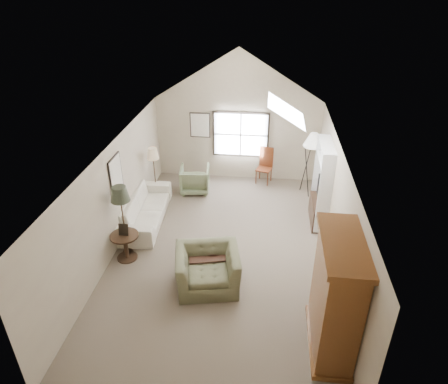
# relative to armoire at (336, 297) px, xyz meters

# --- Properties ---
(room_shell) EXTENTS (5.01, 8.01, 4.00)m
(room_shell) POSITION_rel_armoire_xyz_m (-2.18, 2.40, 2.11)
(room_shell) COLOR #6F5F4F
(room_shell) RESTS_ON ground
(window) EXTENTS (1.72, 0.08, 1.42)m
(window) POSITION_rel_armoire_xyz_m (-2.08, 6.36, 0.35)
(window) COLOR black
(window) RESTS_ON room_shell
(skylight) EXTENTS (0.80, 1.20, 0.52)m
(skylight) POSITION_rel_armoire_xyz_m (-0.88, 3.30, 2.12)
(skylight) COLOR white
(skylight) RESTS_ON room_shell
(wall_art) EXTENTS (1.97, 3.71, 0.88)m
(wall_art) POSITION_rel_armoire_xyz_m (-4.06, 4.34, 0.63)
(wall_art) COLOR black
(wall_art) RESTS_ON room_shell
(armoire) EXTENTS (0.60, 1.50, 2.20)m
(armoire) POSITION_rel_armoire_xyz_m (0.00, 0.00, 0.00)
(armoire) COLOR brown
(armoire) RESTS_ON ground
(tv_alcove) EXTENTS (0.32, 1.30, 2.10)m
(tv_alcove) POSITION_rel_armoire_xyz_m (0.16, 4.00, 0.05)
(tv_alcove) COLOR white
(tv_alcove) RESTS_ON ground
(media_console) EXTENTS (0.34, 1.18, 0.60)m
(media_console) POSITION_rel_armoire_xyz_m (0.14, 4.00, -0.80)
(media_console) COLOR #382316
(media_console) RESTS_ON ground
(tv_panel) EXTENTS (0.05, 0.90, 0.55)m
(tv_panel) POSITION_rel_armoire_xyz_m (0.14, 4.00, -0.18)
(tv_panel) COLOR black
(tv_panel) RESTS_ON media_console
(sofa) EXTENTS (1.14, 2.61, 0.75)m
(sofa) POSITION_rel_armoire_xyz_m (-4.38, 3.53, -0.73)
(sofa) COLOR beige
(sofa) RESTS_ON ground
(armchair_near) EXTENTS (1.48, 1.36, 0.83)m
(armchair_near) POSITION_rel_armoire_xyz_m (-2.34, 1.26, -0.68)
(armchair_near) COLOR #595A3F
(armchair_near) RESTS_ON ground
(armchair_far) EXTENTS (0.93, 0.95, 0.78)m
(armchair_far) POSITION_rel_armoire_xyz_m (-3.34, 5.29, -0.71)
(armchair_far) COLOR #68704E
(armchair_far) RESTS_ON ground
(coffee_table) EXTENTS (1.14, 0.80, 0.53)m
(coffee_table) POSITION_rel_armoire_xyz_m (-2.29, 1.66, -0.84)
(coffee_table) COLOR #3D2219
(coffee_table) RESTS_ON ground
(bowl) EXTENTS (0.30, 0.30, 0.06)m
(bowl) POSITION_rel_armoire_xyz_m (-2.29, 1.66, -0.54)
(bowl) COLOR #382217
(bowl) RESTS_ON coffee_table
(side_table) EXTENTS (0.68, 0.68, 0.64)m
(side_table) POSITION_rel_armoire_xyz_m (-4.33, 1.93, -0.78)
(side_table) COLOR #352215
(side_table) RESTS_ON ground
(side_chair) EXTENTS (0.54, 0.54, 1.11)m
(side_chair) POSITION_rel_armoire_xyz_m (-1.32, 6.10, -0.54)
(side_chair) COLOR brown
(side_chair) RESTS_ON ground
(tripod_lamp) EXTENTS (0.58, 0.58, 1.92)m
(tripod_lamp) POSITION_rel_armoire_xyz_m (0.02, 5.57, -0.14)
(tripod_lamp) COLOR white
(tripod_lamp) RESTS_ON ground
(dark_lamp) EXTENTS (0.45, 0.45, 1.79)m
(dark_lamp) POSITION_rel_armoire_xyz_m (-4.38, 2.13, -0.21)
(dark_lamp) COLOR #26291D
(dark_lamp) RESTS_ON ground
(tan_lamp) EXTENTS (0.34, 0.34, 1.61)m
(tan_lamp) POSITION_rel_armoire_xyz_m (-4.38, 4.73, -0.30)
(tan_lamp) COLOR tan
(tan_lamp) RESTS_ON ground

